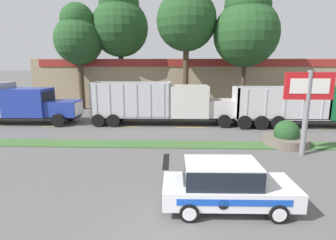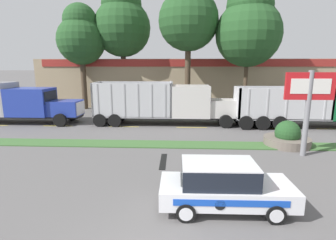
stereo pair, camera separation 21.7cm
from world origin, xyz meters
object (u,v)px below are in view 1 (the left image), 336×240
Objects in this scene: dump_truck_lead at (178,104)px; dump_truck_mid at (17,105)px; dump_truck_trail at (329,106)px; store_sign_post at (308,97)px; stone_planter at (286,137)px; rally_car at (226,185)px.

dump_truck_mid is (-13.37, -0.14, -0.09)m from dump_truck_lead.
dump_truck_trail is (25.30, -0.39, 0.08)m from dump_truck_mid.
store_sign_post is 3.25m from stone_planter.
dump_truck_mid is at bearing 160.00° from store_sign_post.
store_sign_post reaches higher than dump_truck_mid.
dump_truck_mid is at bearing -179.40° from dump_truck_lead.
dump_truck_lead is at bearing 132.20° from store_sign_post.
dump_truck_lead is 10.20m from store_sign_post.
dump_truck_trail is 8.78m from store_sign_post.
dump_truck_lead reaches higher than dump_truck_mid.
dump_truck_mid is at bearing 139.12° from rally_car.
dump_truck_lead reaches higher than stone_planter.
dump_truck_mid is at bearing 164.64° from stone_planter.
dump_truck_trail is at bearing 43.88° from stone_planter.
rally_car is (1.60, -13.10, -0.83)m from dump_truck_lead.
dump_truck_lead is at bearing 139.64° from stone_planter.
dump_truck_trail is at bearing -0.88° from dump_truck_mid.
rally_car is at bearing -129.43° from dump_truck_trail.
rally_car is at bearing -132.60° from store_sign_post.
dump_truck_trail is at bearing 50.57° from rally_car.
dump_truck_mid reaches higher than stone_planter.
dump_truck_lead is 4.39× the size of stone_planter.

